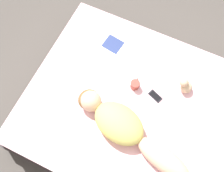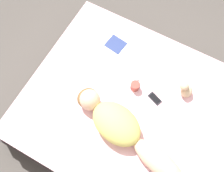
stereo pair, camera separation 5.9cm
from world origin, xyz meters
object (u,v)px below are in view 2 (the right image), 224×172
object	(u,v)px
person	(122,128)
coffee_mug	(135,86)
open_magazine	(109,53)
cell_phone	(155,99)

from	to	relation	value
person	coffee_mug	size ratio (longest dim) A/B	10.24
open_magazine	cell_phone	bearing A→B (deg)	-101.33
person	cell_phone	xyz separation A→B (m)	(0.45, -0.14, -0.10)
person	cell_phone	world-z (taller)	person
open_magazine	person	bearing A→B (deg)	-134.72
open_magazine	coffee_mug	world-z (taller)	coffee_mug
person	coffee_mug	world-z (taller)	person
person	open_magazine	distance (m)	0.87
person	open_magazine	xyz separation A→B (m)	(0.69, 0.52, -0.10)
person	cell_phone	size ratio (longest dim) A/B	8.13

